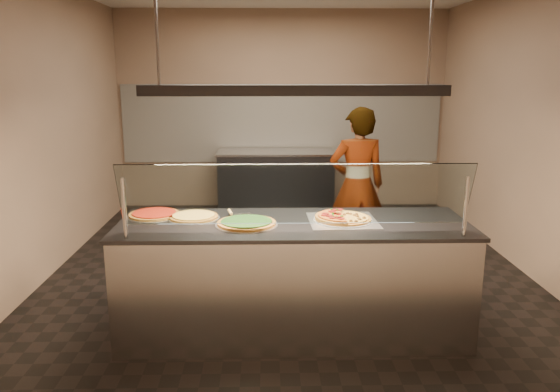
{
  "coord_description": "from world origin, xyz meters",
  "views": [
    {
      "loc": [
        -0.22,
        -5.48,
        2.09
      ],
      "look_at": [
        -0.11,
        -0.82,
        1.02
      ],
      "focal_mm": 35.0,
      "sensor_mm": 36.0,
      "label": 1
    }
  ],
  "objects_px": {
    "sneeze_guard": "(296,195)",
    "pizza_cheese": "(194,216)",
    "perforated_tray": "(343,220)",
    "prep_table": "(276,182)",
    "pizza_spatula": "(236,213)",
    "worker": "(357,185)",
    "half_pizza_pepperoni": "(330,217)",
    "pizza_spinach": "(246,223)",
    "serving_counter": "(293,278)",
    "pizza_tomato": "(154,214)",
    "half_pizza_sausage": "(356,218)",
    "heat_lamp_housing": "(294,90)"
  },
  "relations": [
    {
      "from": "pizza_spinach",
      "to": "pizza_spatula",
      "type": "bearing_deg",
      "value": 111.2
    },
    {
      "from": "perforated_tray",
      "to": "pizza_tomato",
      "type": "xyz_separation_m",
      "value": [
        -1.53,
        0.2,
        0.01
      ]
    },
    {
      "from": "prep_table",
      "to": "pizza_tomato",
      "type": "bearing_deg",
      "value": -105.99
    },
    {
      "from": "half_pizza_pepperoni",
      "to": "worker",
      "type": "height_order",
      "value": "worker"
    },
    {
      "from": "pizza_spatula",
      "to": "serving_counter",
      "type": "bearing_deg",
      "value": -21.57
    },
    {
      "from": "serving_counter",
      "to": "half_pizza_pepperoni",
      "type": "bearing_deg",
      "value": 5.93
    },
    {
      "from": "sneeze_guard",
      "to": "prep_table",
      "type": "xyz_separation_m",
      "value": [
        -0.08,
        4.25,
        -0.76
      ]
    },
    {
      "from": "sneeze_guard",
      "to": "pizza_cheese",
      "type": "relative_size",
      "value": 6.0
    },
    {
      "from": "pizza_spinach",
      "to": "pizza_spatula",
      "type": "distance_m",
      "value": 0.27
    },
    {
      "from": "heat_lamp_housing",
      "to": "pizza_spatula",
      "type": "bearing_deg",
      "value": 158.43
    },
    {
      "from": "pizza_spatula",
      "to": "worker",
      "type": "xyz_separation_m",
      "value": [
        1.25,
        1.57,
        -0.1
      ]
    },
    {
      "from": "sneeze_guard",
      "to": "prep_table",
      "type": "height_order",
      "value": "sneeze_guard"
    },
    {
      "from": "perforated_tray",
      "to": "prep_table",
      "type": "relative_size",
      "value": 0.32
    },
    {
      "from": "sneeze_guard",
      "to": "perforated_tray",
      "type": "bearing_deg",
      "value": 43.48
    },
    {
      "from": "half_pizza_sausage",
      "to": "pizza_tomato",
      "type": "relative_size",
      "value": 1.01
    },
    {
      "from": "half_pizza_sausage",
      "to": "worker",
      "type": "height_order",
      "value": "worker"
    },
    {
      "from": "pizza_tomato",
      "to": "worker",
      "type": "height_order",
      "value": "worker"
    },
    {
      "from": "pizza_tomato",
      "to": "heat_lamp_housing",
      "type": "xyz_separation_m",
      "value": [
        1.13,
        -0.23,
        1.01
      ]
    },
    {
      "from": "serving_counter",
      "to": "sneeze_guard",
      "type": "bearing_deg",
      "value": -90.0
    },
    {
      "from": "serving_counter",
      "to": "pizza_tomato",
      "type": "relative_size",
      "value": 6.27
    },
    {
      "from": "half_pizza_sausage",
      "to": "pizza_spinach",
      "type": "distance_m",
      "value": 0.87
    },
    {
      "from": "half_pizza_sausage",
      "to": "heat_lamp_housing",
      "type": "height_order",
      "value": "heat_lamp_housing"
    },
    {
      "from": "half_pizza_pepperoni",
      "to": "pizza_spinach",
      "type": "bearing_deg",
      "value": -171.42
    },
    {
      "from": "sneeze_guard",
      "to": "prep_table",
      "type": "bearing_deg",
      "value": 91.07
    },
    {
      "from": "pizza_spinach",
      "to": "heat_lamp_housing",
      "type": "distance_m",
      "value": 1.07
    },
    {
      "from": "perforated_tray",
      "to": "prep_table",
      "type": "xyz_separation_m",
      "value": [
        -0.47,
        3.87,
        -0.47
      ]
    },
    {
      "from": "pizza_cheese",
      "to": "pizza_spatula",
      "type": "relative_size",
      "value": 1.85
    },
    {
      "from": "worker",
      "to": "pizza_cheese",
      "type": "bearing_deg",
      "value": 39.29
    },
    {
      "from": "serving_counter",
      "to": "sneeze_guard",
      "type": "xyz_separation_m",
      "value": [
        0.0,
        -0.34,
        0.76
      ]
    },
    {
      "from": "pizza_cheese",
      "to": "prep_table",
      "type": "xyz_separation_m",
      "value": [
        0.72,
        3.76,
        -0.48
      ]
    },
    {
      "from": "serving_counter",
      "to": "prep_table",
      "type": "distance_m",
      "value": 3.91
    },
    {
      "from": "serving_counter",
      "to": "worker",
      "type": "distance_m",
      "value": 1.96
    },
    {
      "from": "sneeze_guard",
      "to": "pizza_cheese",
      "type": "distance_m",
      "value": 0.98
    },
    {
      "from": "half_pizza_sausage",
      "to": "pizza_cheese",
      "type": "xyz_separation_m",
      "value": [
        -1.3,
        0.11,
        -0.01
      ]
    },
    {
      "from": "sneeze_guard",
      "to": "perforated_tray",
      "type": "distance_m",
      "value": 0.61
    },
    {
      "from": "serving_counter",
      "to": "heat_lamp_housing",
      "type": "height_order",
      "value": "heat_lamp_housing"
    },
    {
      "from": "serving_counter",
      "to": "prep_table",
      "type": "relative_size",
      "value": 1.59
    },
    {
      "from": "half_pizza_sausage",
      "to": "sneeze_guard",
      "type": "bearing_deg",
      "value": -143.56
    },
    {
      "from": "serving_counter",
      "to": "half_pizza_pepperoni",
      "type": "relative_size",
      "value": 6.18
    },
    {
      "from": "half_pizza_pepperoni",
      "to": "pizza_spinach",
      "type": "relative_size",
      "value": 0.92
    },
    {
      "from": "pizza_tomato",
      "to": "pizza_spatula",
      "type": "bearing_deg",
      "value": -3.57
    },
    {
      "from": "pizza_spatula",
      "to": "heat_lamp_housing",
      "type": "bearing_deg",
      "value": -21.57
    },
    {
      "from": "perforated_tray",
      "to": "worker",
      "type": "xyz_separation_m",
      "value": [
        0.39,
        1.72,
        -0.08
      ]
    },
    {
      "from": "sneeze_guard",
      "to": "pizza_tomato",
      "type": "bearing_deg",
      "value": 153.37
    },
    {
      "from": "perforated_tray",
      "to": "half_pizza_pepperoni",
      "type": "distance_m",
      "value": 0.11
    },
    {
      "from": "perforated_tray",
      "to": "worker",
      "type": "height_order",
      "value": "worker"
    },
    {
      "from": "perforated_tray",
      "to": "pizza_cheese",
      "type": "height_order",
      "value": "pizza_cheese"
    },
    {
      "from": "half_pizza_pepperoni",
      "to": "pizza_tomato",
      "type": "bearing_deg",
      "value": 172.17
    },
    {
      "from": "prep_table",
      "to": "worker",
      "type": "bearing_deg",
      "value": -68.05
    },
    {
      "from": "pizza_spinach",
      "to": "pizza_tomato",
      "type": "distance_m",
      "value": 0.82
    }
  ]
}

